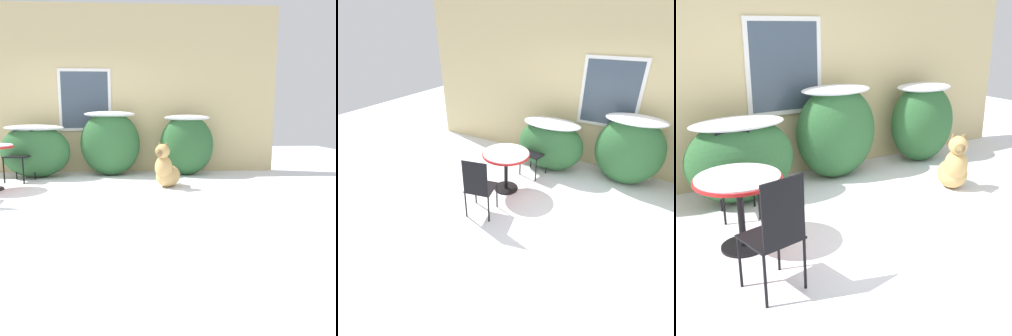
{
  "view_description": "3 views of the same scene",
  "coord_description": "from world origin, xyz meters",
  "views": [
    {
      "loc": [
        1.38,
        -4.77,
        1.16
      ],
      "look_at": [
        1.66,
        0.61,
        0.31
      ],
      "focal_mm": 35.0,
      "sensor_mm": 36.0,
      "label": 1
    },
    {
      "loc": [
        0.74,
        -2.97,
        2.64
      ],
      "look_at": [
        -1.2,
        0.46,
        0.42
      ],
      "focal_mm": 28.0,
      "sensor_mm": 36.0,
      "label": 2
    },
    {
      "loc": [
        -2.23,
        -3.09,
        2.01
      ],
      "look_at": [
        0.0,
        0.6,
        0.55
      ],
      "focal_mm": 45.0,
      "sensor_mm": 36.0,
      "label": 3
    }
  ],
  "objects": [
    {
      "name": "shrub_left",
      "position": [
        -0.83,
        1.57,
        0.54
      ],
      "size": [
        1.3,
        0.73,
        1.01
      ],
      "color": "#2D6033",
      "rests_on": "ground_plane"
    },
    {
      "name": "house_wall",
      "position": [
        0.0,
        2.2,
        1.69
      ],
      "size": [
        8.0,
        0.1,
        3.39
      ],
      "color": "#D1BC84",
      "rests_on": "ground_plane"
    },
    {
      "name": "patio_chair_near_table",
      "position": [
        -0.98,
        1.26,
        0.54
      ],
      "size": [
        0.47,
        0.47,
        0.99
      ],
      "rotation": [
        0.0,
        0.0,
        -0.18
      ],
      "color": "black",
      "rests_on": "ground_plane"
    },
    {
      "name": "shrub_middle",
      "position": [
        0.57,
        1.74,
        0.67
      ],
      "size": [
        1.16,
        0.71,
        1.27
      ],
      "color": "#2D6033",
      "rests_on": "ground_plane"
    },
    {
      "name": "dog",
      "position": [
        1.62,
        0.56,
        0.28
      ],
      "size": [
        0.58,
        0.65,
        0.75
      ],
      "rotation": [
        0.0,
        0.0,
        -0.57
      ],
      "color": "tan",
      "rests_on": "ground_plane"
    },
    {
      "name": "shrub_right",
      "position": [
        2.09,
        1.73,
        0.64
      ],
      "size": [
        1.07,
        0.72,
        1.2
      ],
      "color": "#2D6033",
      "rests_on": "ground_plane"
    },
    {
      "name": "ground_plane",
      "position": [
        0.0,
        0.0,
        0.0
      ],
      "size": [
        16.0,
        16.0,
        0.0
      ],
      "primitive_type": "plane",
      "color": "white"
    }
  ]
}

